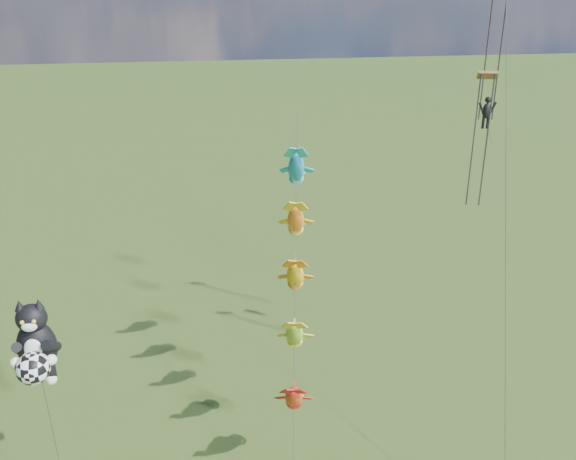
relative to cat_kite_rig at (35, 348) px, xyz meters
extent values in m
cylinder|color=black|center=(0.49, -1.19, -4.64)|extent=(1.02, 2.60, 6.10)
ellipsoid|color=black|center=(0.00, 0.36, -0.17)|extent=(2.37, 2.15, 2.84)
ellipsoid|color=black|center=(0.00, 0.27, 1.52)|extent=(1.87, 1.79, 1.44)
cone|color=black|center=(-0.45, 0.27, 2.27)|extent=(0.63, 0.63, 0.53)
cone|color=black|center=(0.44, 0.27, 2.27)|extent=(0.63, 0.63, 0.53)
ellipsoid|color=white|center=(0.00, -0.31, 1.38)|extent=(0.83, 0.60, 0.51)
ellipsoid|color=white|center=(0.00, -0.31, 0.10)|extent=(0.95, 0.61, 1.17)
sphere|color=gold|center=(-0.27, -0.37, 1.68)|extent=(0.21, 0.21, 0.21)
sphere|color=gold|center=(0.26, -0.37, 1.68)|extent=(0.21, 0.21, 0.21)
sphere|color=white|center=(-0.84, -0.57, -0.39)|extent=(0.53, 0.53, 0.53)
sphere|color=white|center=(0.84, -0.57, -0.39)|extent=(0.53, 0.53, 0.53)
sphere|color=white|center=(-0.45, 0.23, -2.08)|extent=(0.57, 0.57, 0.57)
sphere|color=white|center=(0.44, 0.23, -2.08)|extent=(0.57, 0.57, 0.57)
sphere|color=white|center=(0.00, -0.84, -0.61)|extent=(1.64, 1.64, 1.64)
cylinder|color=black|center=(13.15, 1.72, 0.71)|extent=(2.50, 15.64, 16.81)
ellipsoid|color=#E55519|center=(12.61, -1.72, -2.98)|extent=(1.32, 2.69, 2.65)
ellipsoid|color=green|center=(12.95, 0.47, -0.63)|extent=(1.32, 2.69, 2.65)
ellipsoid|color=yellow|center=(13.30, 2.66, 1.72)|extent=(1.32, 2.69, 2.65)
ellipsoid|color=red|center=(13.65, 4.84, 4.07)|extent=(1.32, 2.69, 2.65)
ellipsoid|color=blue|center=(13.99, 7.03, 6.42)|extent=(1.32, 2.69, 2.65)
cylinder|color=black|center=(23.64, 0.06, 5.41)|extent=(4.22, 16.58, 26.20)
cube|color=#148D3A|center=(24.27, 5.53, 11.72)|extent=(1.14, 0.81, 0.50)
cylinder|color=black|center=(23.90, 5.53, 7.88)|extent=(0.08, 0.08, 7.70)
cylinder|color=black|center=(24.64, 5.53, 7.88)|extent=(0.08, 0.08, 7.70)
cylinder|color=black|center=(25.34, 8.33, 12.42)|extent=(0.08, 0.08, 8.00)
cylinder|color=black|center=(26.13, 8.33, 12.42)|extent=(0.08, 0.08, 8.00)
camera|label=1|loc=(8.68, -28.08, 17.67)|focal=40.00mm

